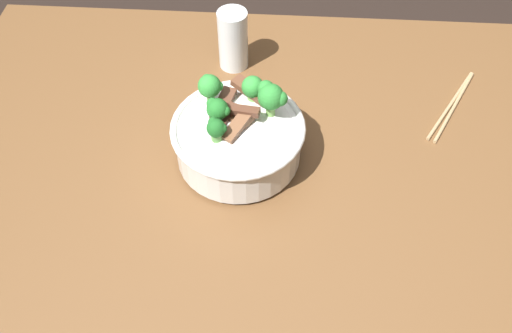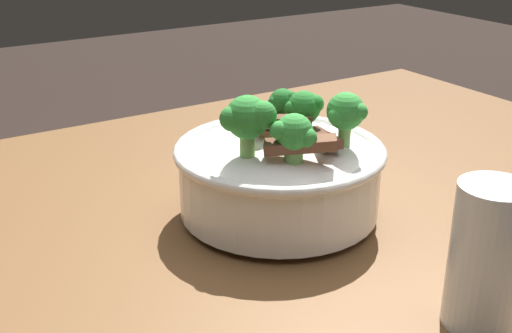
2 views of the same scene
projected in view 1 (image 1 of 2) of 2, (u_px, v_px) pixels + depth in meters
The scene contains 5 objects.
ground at pixel (258, 329), 1.62m from camera, with size 10.00×10.00×0.00m, color black.
dining_table at pixel (260, 202), 1.09m from camera, with size 1.27×0.87×0.82m.
rice_bowl at pixel (238, 134), 0.93m from camera, with size 0.23×0.23×0.16m.
drinking_glass at pixel (233, 43), 1.10m from camera, with size 0.06×0.06×0.13m.
chopsticks_pair at pixel (452, 105), 1.06m from camera, with size 0.12×0.20×0.01m.
Camera 1 is at (0.03, -0.63, 1.57)m, focal length 37.39 mm.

